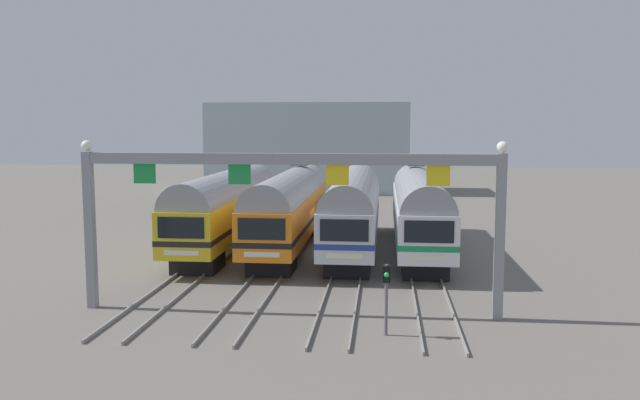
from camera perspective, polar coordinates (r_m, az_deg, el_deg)
ground_plane at (r=39.88m, az=0.12°, el=-4.37°), size 160.00×160.00×0.00m
track_bed at (r=56.59m, az=1.79°, el=-1.04°), size 13.25×70.00×0.15m
commuter_train_yellow at (r=40.44m, az=-8.19°, el=-0.44°), size 2.88×18.06×4.77m
commuter_train_orange at (r=39.69m, az=-2.70°, el=-0.50°), size 2.88×18.06×5.05m
commuter_train_silver at (r=39.31m, az=2.96°, el=-0.58°), size 2.88×18.06×4.77m
commuter_train_white at (r=39.32m, az=8.66°, el=-0.64°), size 2.88×18.06×5.05m
catenary_gantry at (r=25.87m, az=-2.80°, el=1.05°), size 16.98×0.44×6.97m
yard_signal_mast at (r=23.73m, az=5.83°, el=-7.47°), size 0.28×0.35×2.62m
maintenance_building at (r=75.46m, az=-0.87°, el=4.63°), size 22.49×10.00×10.00m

